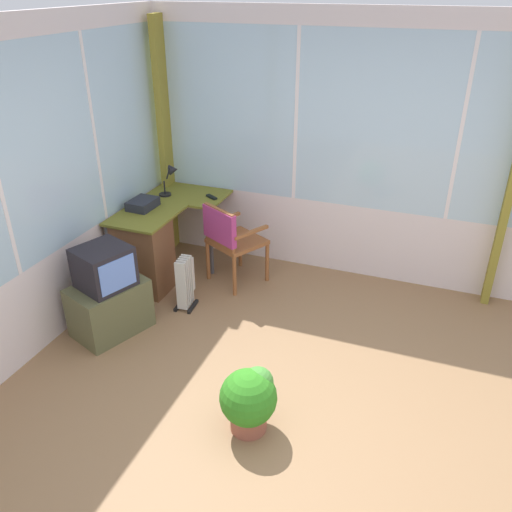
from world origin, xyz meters
TOP-DOWN VIEW (x-y plane):
  - ground at (0.00, 0.00)m, footprint 5.63×5.62m
  - north_window_panel at (0.00, 2.34)m, footprint 4.63×0.07m
  - east_window_panel at (2.35, 0.00)m, footprint 0.07×4.62m
  - curtain_corner at (2.22, 2.21)m, footprint 0.23×0.09m
  - desk at (1.30, 2.00)m, footprint 1.29×0.84m
  - desk_lamp at (1.97, 2.02)m, footprint 0.23×0.20m
  - tv_remote at (1.99, 1.58)m, footprint 0.11×0.15m
  - paper_tray at (1.50, 2.11)m, footprint 0.31×0.24m
  - wooden_armchair at (1.64, 1.24)m, footprint 0.65×0.65m
  - tv_on_stand at (0.50, 1.90)m, footprint 0.75×0.64m
  - space_heater at (1.10, 1.46)m, footprint 0.27×0.19m
  - potted_plant at (-0.16, 0.31)m, footprint 0.40×0.40m

SIDE VIEW (x-z plane):
  - ground at x=0.00m, z-range -0.06..0.00m
  - space_heater at x=1.10m, z-range 0.01..0.54m
  - potted_plant at x=-0.16m, z-range 0.03..0.51m
  - tv_on_stand at x=0.50m, z-range -0.05..0.79m
  - desk at x=1.30m, z-range 0.03..0.81m
  - wooden_armchair at x=1.64m, z-range 0.12..1.00m
  - tv_remote at x=1.99m, z-range 0.78..0.80m
  - paper_tray at x=1.50m, z-range 0.78..0.87m
  - desk_lamp at x=1.97m, z-range 0.82..1.15m
  - curtain_corner at x=2.22m, z-range 0.00..2.54m
  - east_window_panel at x=2.35m, z-range 0.00..2.64m
  - north_window_panel at x=0.00m, z-range 0.00..2.64m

